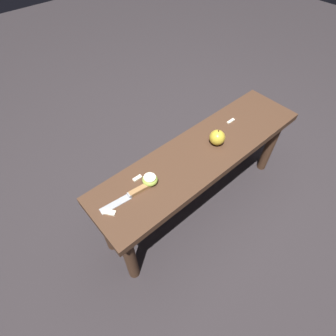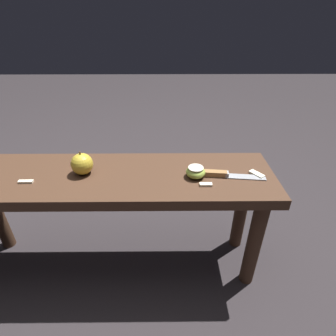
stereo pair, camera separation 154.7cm
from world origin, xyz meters
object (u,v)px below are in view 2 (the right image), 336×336
(wooden_bench, at_px, (110,192))
(apple_whole, at_px, (82,164))
(apple_cut, at_px, (196,172))
(knife, at_px, (221,174))

(wooden_bench, bearing_deg, apple_whole, -5.58)
(apple_whole, height_order, apple_cut, apple_whole)
(knife, distance_m, apple_whole, 0.51)
(wooden_bench, relative_size, knife, 5.02)
(apple_cut, bearing_deg, wooden_bench, -3.39)
(knife, xyz_separation_m, apple_cut, (0.10, 0.00, 0.01))
(apple_whole, xyz_separation_m, apple_cut, (-0.42, 0.03, -0.02))
(knife, bearing_deg, apple_whole, -176.57)
(knife, height_order, apple_cut, apple_cut)
(wooden_bench, xyz_separation_m, knife, (-0.42, 0.02, 0.09))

